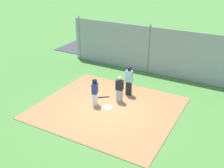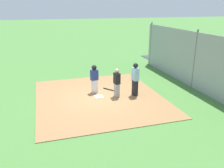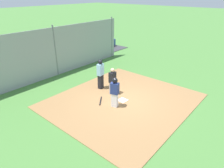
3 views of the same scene
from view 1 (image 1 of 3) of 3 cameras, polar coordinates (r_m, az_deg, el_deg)
The scene contains 11 objects.
ground_plane at distance 14.21m, azimuth -0.96°, elevation -5.18°, with size 140.00×140.00×0.00m, color #477A38.
dirt_infield at distance 14.20m, azimuth -0.96°, elevation -5.12°, with size 7.20×6.40×0.03m, color olive.
home_plate at distance 14.19m, azimuth -0.96°, elevation -5.04°, with size 0.44×0.44×0.02m, color white.
catcher at distance 14.43m, azimuth 1.62°, elevation -1.03°, with size 0.40×0.28×1.52m.
umpire at distance 15.12m, azimuth 3.65°, elevation 0.86°, with size 0.41×0.31×1.76m.
runner at distance 14.07m, azimuth -3.70°, elevation -1.39°, with size 0.35×0.43×1.55m.
baseball_bat at distance 15.16m, azimuth -2.15°, elevation -2.83°, with size 0.06×0.06×0.85m, color black.
backstop_fence at distance 18.24m, azimuth 7.95°, elevation 7.20°, with size 12.00×0.10×3.35m.
parking_lot at distance 21.65m, azimuth 10.89°, elevation 5.49°, with size 18.00×5.20×0.04m, color #38383D.
parked_car_silver at distance 21.25m, azimuth 18.51°, elevation 5.94°, with size 4.40×2.33×1.28m.
parked_car_red at distance 21.07m, azimuth 11.86°, elevation 6.57°, with size 4.26×2.01×1.28m.
Camera 1 is at (-6.14, 10.58, 7.23)m, focal length 42.59 mm.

